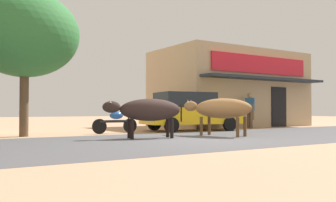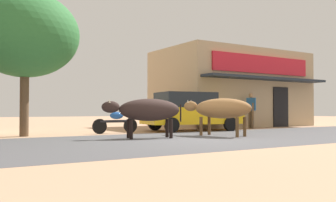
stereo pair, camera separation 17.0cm
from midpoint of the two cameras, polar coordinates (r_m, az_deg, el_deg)
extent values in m
plane|color=tan|center=(11.43, 3.04, -5.86)|extent=(80.00, 80.00, 0.00)
cube|color=#4F4F51|center=(11.43, 3.04, -5.85)|extent=(72.00, 6.30, 0.00)
cube|color=tan|center=(21.50, 9.79, 1.75)|extent=(8.18, 4.75, 4.11)
cube|color=red|center=(19.85, 14.46, 5.37)|extent=(6.54, 0.10, 0.90)
cube|color=#262D38|center=(19.51, 15.30, 3.30)|extent=(7.85, 0.90, 0.12)
cube|color=black|center=(20.72, 16.99, -0.87)|extent=(1.10, 0.06, 2.10)
cylinder|color=brown|center=(13.55, -20.67, -0.25)|extent=(0.30, 0.30, 2.28)
ellipsoid|color=#2E6E35|center=(13.79, -20.59, 9.43)|extent=(3.64, 3.64, 2.91)
cube|color=gold|center=(16.19, 3.98, -2.23)|extent=(4.39, 2.33, 0.70)
cube|color=#1E2328|center=(16.05, 2.98, 0.15)|extent=(2.51, 1.93, 0.64)
cylinder|color=black|center=(17.63, 6.55, -3.29)|extent=(0.62, 0.26, 0.60)
cylinder|color=black|center=(16.13, 9.75, -3.46)|extent=(0.62, 0.26, 0.60)
cylinder|color=black|center=(16.43, -1.68, -3.44)|extent=(0.62, 0.26, 0.60)
cylinder|color=black|center=(14.80, 0.92, -3.67)|extent=(0.62, 0.26, 0.60)
cylinder|color=black|center=(14.79, -5.41, -3.74)|extent=(0.56, 0.10, 0.56)
cylinder|color=black|center=(14.22, -10.02, -3.82)|extent=(0.56, 0.10, 0.56)
cylinder|color=black|center=(14.49, -7.67, -3.07)|extent=(1.30, 0.14, 0.10)
ellipsoid|color=#1E4C99|center=(14.51, -7.49, -2.20)|extent=(0.57, 0.26, 0.28)
cylinder|color=black|center=(14.75, -5.63, -2.00)|extent=(0.06, 0.06, 0.60)
ellipsoid|color=#2E201D|center=(11.84, -2.38, -1.36)|extent=(2.06, 1.07, 0.70)
ellipsoid|color=#2E201D|center=(11.58, -8.29, -0.91)|extent=(0.61, 0.41, 0.36)
cone|color=beige|center=(11.47, -8.46, -0.01)|extent=(0.06, 0.06, 0.12)
cone|color=beige|center=(11.67, -8.61, -0.03)|extent=(0.06, 0.06, 0.12)
cylinder|color=black|center=(11.49, -5.20, -4.33)|extent=(0.11, 0.11, 0.60)
cylinder|color=black|center=(11.91, -5.63, -4.23)|extent=(0.11, 0.11, 0.60)
cylinder|color=black|center=(11.83, 0.88, -4.25)|extent=(0.11, 0.11, 0.60)
cylinder|color=black|center=(12.23, 0.26, -4.16)|extent=(0.11, 0.11, 0.60)
cylinder|color=black|center=(12.15, 2.33, -1.83)|extent=(0.05, 0.05, 0.56)
ellipsoid|color=olive|center=(12.99, 8.64, -1.12)|extent=(1.44, 2.29, 0.69)
ellipsoid|color=olive|center=(13.71, 3.81, -0.78)|extent=(0.45, 0.62, 0.36)
cone|color=beige|center=(13.66, 3.40, -0.02)|extent=(0.06, 0.06, 0.12)
cone|color=beige|center=(13.82, 3.87, -0.04)|extent=(0.06, 0.06, 0.12)
cylinder|color=brown|center=(13.15, 5.41, -3.83)|extent=(0.11, 0.11, 0.66)
cylinder|color=brown|center=(13.59, 6.63, -3.75)|extent=(0.11, 0.11, 0.66)
cylinder|color=brown|center=(12.44, 10.86, -3.96)|extent=(0.11, 0.11, 0.66)
cylinder|color=brown|center=(12.91, 11.95, -3.86)|extent=(0.11, 0.11, 0.66)
cylinder|color=brown|center=(12.47, 13.16, -1.55)|extent=(0.05, 0.05, 0.55)
cylinder|color=brown|center=(18.60, 12.60, -2.76)|extent=(0.14, 0.14, 0.86)
cylinder|color=brown|center=(18.47, 12.99, -2.76)|extent=(0.14, 0.14, 0.86)
cube|color=#265999|center=(18.53, 12.78, -0.48)|extent=(0.43, 0.48, 0.61)
sphere|color=tan|center=(18.54, 12.78, 0.83)|extent=(0.23, 0.23, 0.23)
cylinder|color=#265999|center=(18.72, 12.22, -0.40)|extent=(0.09, 0.09, 0.55)
cylinder|color=#265999|center=(18.35, 13.35, -0.37)|extent=(0.09, 0.09, 0.55)
camera|label=1|loc=(0.09, -89.65, -0.01)|focal=40.09mm
camera|label=2|loc=(0.09, 90.35, 0.01)|focal=40.09mm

